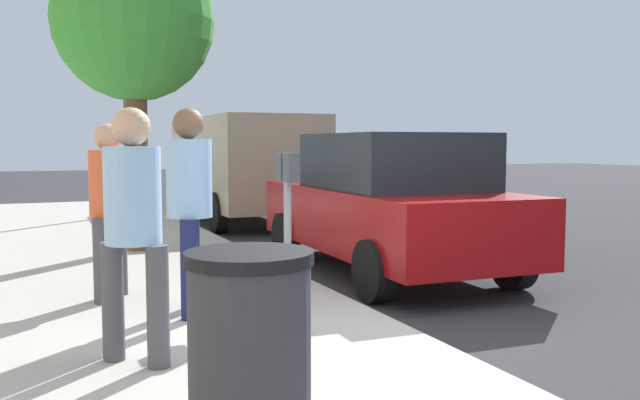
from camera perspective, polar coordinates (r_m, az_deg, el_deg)
ground_plane at (r=5.59m, az=8.48°, el=-12.40°), size 80.00×80.00×0.00m
sidewalk_slab at (r=4.79m, az=-24.84°, el=-14.81°), size 28.00×6.00×0.15m
parking_meter at (r=6.23m, az=-2.75°, el=0.35°), size 0.36×0.12×1.41m
pedestrian_at_meter at (r=5.99m, az=-10.94°, el=0.59°), size 0.53×0.39×1.80m
pedestrian_bystander at (r=4.70m, az=-15.46°, el=-1.23°), size 0.43×0.41×1.73m
parking_officer at (r=6.77m, az=-17.33°, el=0.18°), size 0.46×0.37×1.68m
parked_sedan_near at (r=8.60m, az=5.80°, el=-0.27°), size 4.46×2.09×1.77m
parked_van_far at (r=14.39m, az=-6.55°, el=3.18°), size 5.23×2.19×2.18m
street_tree at (r=9.96m, az=-15.41°, el=14.09°), size 2.20×2.20×4.29m
traffic_signal at (r=15.07m, az=-14.99°, el=8.13°), size 0.24×0.44×3.60m
trash_bin at (r=3.20m, az=-5.92°, el=-13.24°), size 0.59×0.59×1.01m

